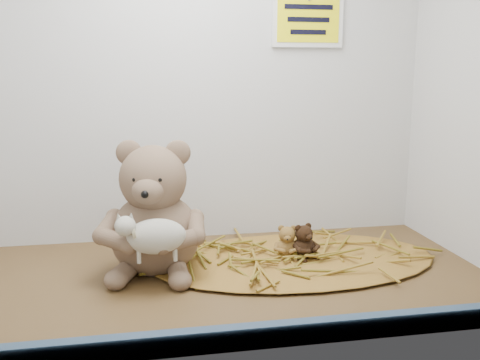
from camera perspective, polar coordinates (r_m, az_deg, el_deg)
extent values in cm
cube|color=#4A3519|center=(112.89, -3.71, -10.53)|extent=(120.00, 60.00, 0.40)
cube|color=silver|center=(134.56, -5.52, 12.59)|extent=(120.00, 0.40, 90.00)
cube|color=#31475E|center=(86.22, -1.36, -16.51)|extent=(119.28, 2.20, 3.60)
ellipsoid|color=brown|center=(122.79, 5.87, -8.40)|extent=(65.08, 37.79, 1.26)
cube|color=yellow|center=(140.41, 7.25, 16.60)|extent=(16.00, 1.20, 11.00)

